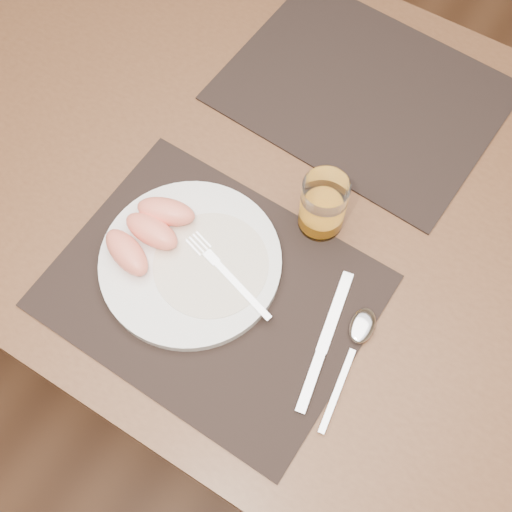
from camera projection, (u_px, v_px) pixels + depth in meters
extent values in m
plane|color=#53321C|center=(283.00, 335.00, 1.70)|extent=(5.00, 5.00, 0.00)
cube|color=brown|center=(300.00, 195.00, 1.03)|extent=(1.40, 0.90, 0.04)
cylinder|color=brown|center=(155.00, 53.00, 1.64)|extent=(0.06, 0.06, 0.71)
cube|color=black|center=(212.00, 291.00, 0.94)|extent=(0.46, 0.36, 0.00)
cube|color=black|center=(362.00, 92.00, 1.09)|extent=(0.47, 0.38, 0.00)
cylinder|color=white|center=(191.00, 262.00, 0.95)|extent=(0.27, 0.27, 0.02)
cylinder|color=white|center=(211.00, 264.00, 0.94)|extent=(0.17, 0.17, 0.00)
cube|color=silver|center=(243.00, 291.00, 0.92)|extent=(0.11, 0.04, 0.00)
cube|color=silver|center=(212.00, 258.00, 0.94)|extent=(0.03, 0.02, 0.00)
cube|color=silver|center=(199.00, 244.00, 0.95)|extent=(0.04, 0.03, 0.00)
cube|color=silver|center=(335.00, 312.00, 0.92)|extent=(0.04, 0.13, 0.00)
cube|color=silver|center=(310.00, 382.00, 0.88)|extent=(0.03, 0.09, 0.01)
cube|color=silver|center=(337.00, 390.00, 0.87)|extent=(0.03, 0.12, 0.00)
ellipsoid|color=silver|center=(362.00, 325.00, 0.91)|extent=(0.04, 0.06, 0.01)
cylinder|color=white|center=(323.00, 205.00, 0.94)|extent=(0.07, 0.07, 0.10)
cylinder|color=orange|center=(321.00, 217.00, 0.97)|extent=(0.06, 0.06, 0.03)
ellipsoid|color=#FF8668|center=(127.00, 252.00, 0.93)|extent=(0.10, 0.07, 0.04)
ellipsoid|color=#FF8668|center=(152.00, 231.00, 0.94)|extent=(0.09, 0.04, 0.04)
ellipsoid|color=#FF8668|center=(166.00, 211.00, 0.95)|extent=(0.10, 0.07, 0.04)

